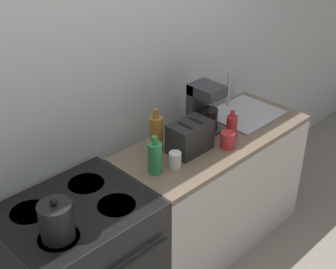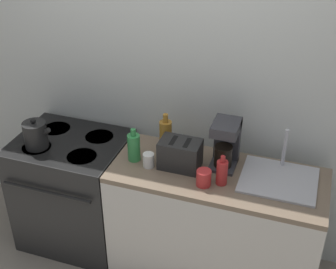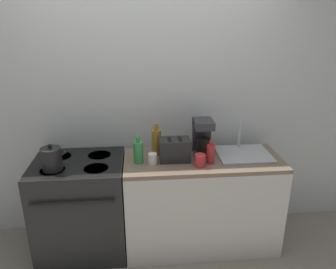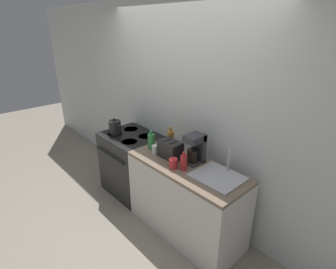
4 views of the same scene
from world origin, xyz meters
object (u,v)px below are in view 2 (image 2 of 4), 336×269
(kettle, at_px, (36,135))
(bottle_green, at_px, (134,147))
(toaster, at_px, (180,154))
(cup_white, at_px, (149,160))
(bottle_red, at_px, (222,172))
(stove, at_px, (75,190))
(cup_red, at_px, (204,178))
(coffee_maker, at_px, (226,142))
(bottle_amber, at_px, (166,136))

(kettle, relative_size, bottle_green, 0.96)
(kettle, xyz_separation_m, toaster, (1.01, 0.10, 0.00))
(cup_white, bearing_deg, bottle_red, -2.79)
(stove, distance_m, bottle_red, 1.26)
(bottle_red, xyz_separation_m, cup_red, (-0.10, -0.05, -0.03))
(kettle, relative_size, toaster, 0.85)
(kettle, bearing_deg, cup_white, 2.18)
(bottle_red, bearing_deg, coffee_maker, 98.34)
(bottle_amber, bearing_deg, coffee_maker, -2.03)
(coffee_maker, relative_size, bottle_green, 1.38)
(bottle_red, height_order, cup_red, bottle_red)
(cup_white, bearing_deg, bottle_green, 160.20)
(coffee_maker, xyz_separation_m, cup_white, (-0.46, -0.19, -0.12))
(toaster, distance_m, bottle_red, 0.31)
(kettle, height_order, bottle_amber, bottle_amber)
(stove, height_order, bottle_red, bottle_red)
(stove, distance_m, kettle, 0.57)
(bottle_green, bearing_deg, bottle_amber, 44.82)
(bottle_red, bearing_deg, toaster, 163.47)
(kettle, relative_size, cup_white, 2.35)
(kettle, height_order, cup_red, kettle)
(bottle_green, distance_m, cup_red, 0.53)
(stove, distance_m, bottle_amber, 0.89)
(stove, relative_size, cup_white, 9.24)
(bottle_green, relative_size, bottle_amber, 0.81)
(toaster, height_order, cup_red, toaster)
(cup_red, relative_size, cup_white, 1.09)
(toaster, distance_m, bottle_amber, 0.21)
(kettle, xyz_separation_m, cup_red, (1.21, -0.04, -0.04))
(toaster, bearing_deg, cup_white, -161.64)
(bottle_amber, relative_size, cup_white, 3.00)
(stove, xyz_separation_m, bottle_green, (0.53, -0.05, 0.53))
(bottle_amber, height_order, cup_white, bottle_amber)
(bottle_green, distance_m, bottle_amber, 0.23)
(coffee_maker, distance_m, bottle_red, 0.23)
(stove, bearing_deg, bottle_amber, 9.03)
(kettle, height_order, cup_white, kettle)
(stove, relative_size, bottle_red, 4.39)
(toaster, bearing_deg, kettle, -174.61)
(coffee_maker, xyz_separation_m, bottle_amber, (-0.41, 0.01, -0.05))
(bottle_green, bearing_deg, kettle, -173.95)
(cup_red, bearing_deg, cup_white, 169.16)
(stove, bearing_deg, coffee_maker, 4.93)
(kettle, bearing_deg, coffee_maker, 9.89)
(stove, relative_size, toaster, 3.36)
(coffee_maker, bearing_deg, stove, -175.07)
(bottle_green, relative_size, cup_red, 2.25)
(toaster, height_order, bottle_green, bottle_green)
(bottle_amber, xyz_separation_m, cup_white, (-0.05, -0.21, -0.07))
(bottle_green, bearing_deg, bottle_red, -6.25)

